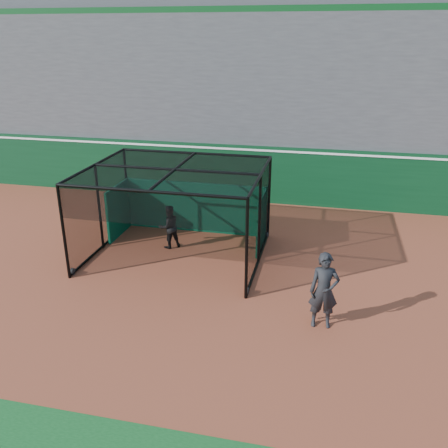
# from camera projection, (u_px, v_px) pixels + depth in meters

# --- Properties ---
(ground) EXTENTS (120.00, 120.00, 0.00)m
(ground) POSITION_uv_depth(u_px,v_px,m) (176.00, 291.00, 13.77)
(ground) COLOR brown
(ground) RESTS_ON ground
(outfield_wall) EXTENTS (50.00, 0.50, 2.50)m
(outfield_wall) POSITION_uv_depth(u_px,v_px,m) (234.00, 171.00, 20.99)
(outfield_wall) COLOR #093619
(outfield_wall) RESTS_ON ground
(grandstand) EXTENTS (50.00, 7.85, 8.95)m
(grandstand) POSITION_uv_depth(u_px,v_px,m) (250.00, 88.00, 23.22)
(grandstand) COLOR #4C4C4F
(grandstand) RESTS_ON ground
(batting_cage) EXTENTS (5.57, 4.67, 2.97)m
(batting_cage) POSITION_uv_depth(u_px,v_px,m) (177.00, 214.00, 15.49)
(batting_cage) COLOR black
(batting_cage) RESTS_ON ground
(batter) EXTENTS (0.94, 0.92, 1.53)m
(batter) POSITION_uv_depth(u_px,v_px,m) (169.00, 227.00, 16.33)
(batter) COLOR black
(batter) RESTS_ON ground
(on_deck_player) EXTENTS (0.78, 0.56, 2.01)m
(on_deck_player) POSITION_uv_depth(u_px,v_px,m) (324.00, 291.00, 11.77)
(on_deck_player) COLOR black
(on_deck_player) RESTS_ON ground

